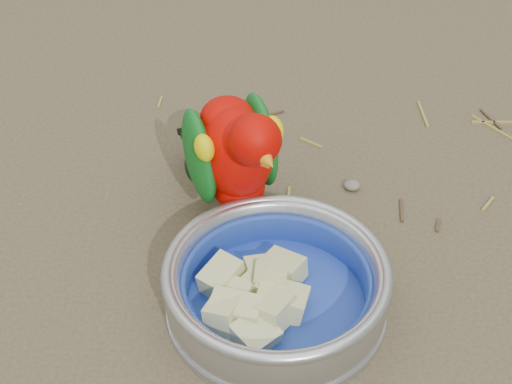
# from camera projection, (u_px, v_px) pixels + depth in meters

# --- Properties ---
(ground) EXTENTS (60.00, 60.00, 0.00)m
(ground) POSITION_uv_depth(u_px,v_px,m) (257.00, 377.00, 0.71)
(ground) COLOR brown
(food_bowl) EXTENTS (0.21, 0.21, 0.02)m
(food_bowl) POSITION_uv_depth(u_px,v_px,m) (276.00, 306.00, 0.76)
(food_bowl) COLOR #B2B2BA
(food_bowl) RESTS_ON ground
(bowl_wall) EXTENTS (0.21, 0.21, 0.04)m
(bowl_wall) POSITION_uv_depth(u_px,v_px,m) (276.00, 285.00, 0.74)
(bowl_wall) COLOR #B2B2BA
(bowl_wall) RESTS_ON food_bowl
(fruit_wedges) EXTENTS (0.13, 0.13, 0.03)m
(fruit_wedges) POSITION_uv_depth(u_px,v_px,m) (276.00, 290.00, 0.75)
(fruit_wedges) COLOR #CFCD89
(fruit_wedges) RESTS_ON food_bowl
(lory_parrot) EXTENTS (0.18, 0.22, 0.16)m
(lory_parrot) POSITION_uv_depth(u_px,v_px,m) (236.00, 163.00, 0.82)
(lory_parrot) COLOR #B90500
(lory_parrot) RESTS_ON ground
(ground_debris) EXTENTS (0.90, 0.80, 0.01)m
(ground_debris) POSITION_uv_depth(u_px,v_px,m) (299.00, 317.00, 0.76)
(ground_debris) COLOR olive
(ground_debris) RESTS_ON ground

